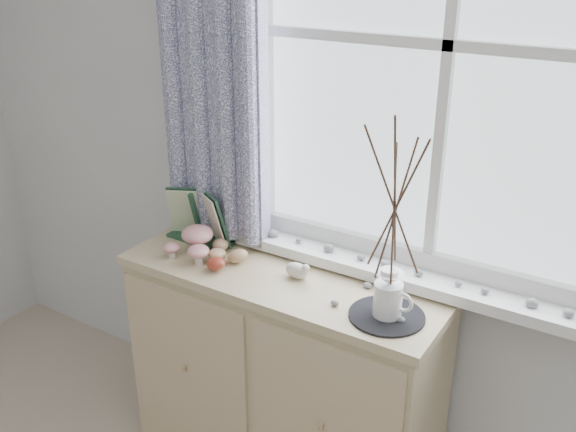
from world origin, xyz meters
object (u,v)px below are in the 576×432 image
object	(u,v)px
botanical_book	(194,218)
toadstool_cluster	(195,240)
sideboard	(283,371)
twig_pitcher	(395,202)

from	to	relation	value
botanical_book	toadstool_cluster	distance (m)	0.12
sideboard	toadstool_cluster	distance (m)	0.60
toadstool_cluster	botanical_book	bearing A→B (deg)	130.10
botanical_book	twig_pitcher	distance (m)	0.90
toadstool_cluster	twig_pitcher	world-z (taller)	twig_pitcher
botanical_book	toadstool_cluster	xyz separation A→B (m)	(0.07, -0.08, -0.04)
toadstool_cluster	twig_pitcher	xyz separation A→B (m)	(0.78, -0.01, 0.33)
botanical_book	twig_pitcher	world-z (taller)	twig_pitcher
twig_pitcher	toadstool_cluster	bearing A→B (deg)	-175.39
sideboard	toadstool_cluster	size ratio (longest dim) A/B	6.24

